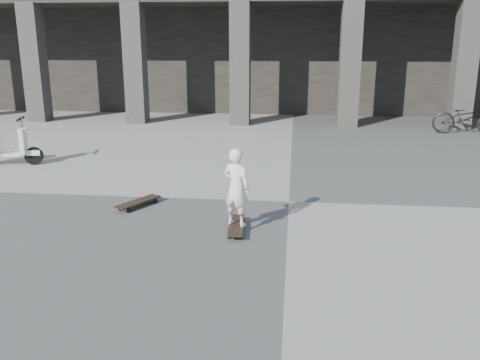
# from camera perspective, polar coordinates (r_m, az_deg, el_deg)

# --- Properties ---
(ground) EXTENTS (90.00, 90.00, 0.00)m
(ground) POSITION_cam_1_polar(r_m,az_deg,el_deg) (9.03, 5.52, -2.44)
(ground) COLOR #454543
(ground) RESTS_ON ground
(colonnade) EXTENTS (28.00, 8.82, 6.00)m
(colonnade) POSITION_cam_1_polar(r_m,az_deg,el_deg) (22.37, 6.27, 16.02)
(colonnade) COLOR black
(colonnade) RESTS_ON ground
(longboard) EXTENTS (0.28, 0.95, 0.09)m
(longboard) POSITION_cam_1_polar(r_m,az_deg,el_deg) (7.64, -0.40, -5.16)
(longboard) COLOR black
(longboard) RESTS_ON ground
(skateboard_spare) EXTENTS (0.63, 0.89, 0.11)m
(skateboard_spare) POSITION_cam_1_polar(r_m,az_deg,el_deg) (8.87, -11.37, -2.47)
(skateboard_spare) COLOR black
(skateboard_spare) RESTS_ON ground
(child) EXTENTS (0.50, 0.43, 1.17)m
(child) POSITION_cam_1_polar(r_m,az_deg,el_deg) (7.45, -0.41, -0.81)
(child) COLOR silver
(child) RESTS_ON longboard
(bicycle) EXTENTS (2.03, 1.09, 1.01)m
(bicycle) POSITION_cam_1_polar(r_m,az_deg,el_deg) (16.87, 24.08, 6.41)
(bicycle) COLOR black
(bicycle) RESTS_ON ground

